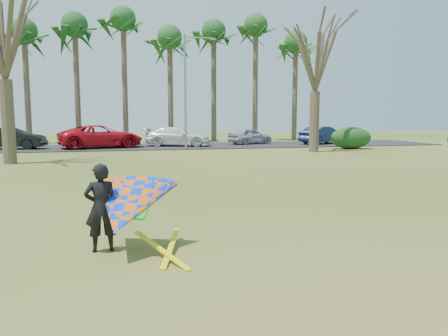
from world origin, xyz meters
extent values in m
plane|color=#254C10|center=(0.00, 0.00, 0.00)|extent=(100.00, 100.00, 0.00)
cube|color=black|center=(0.00, 25.00, 0.03)|extent=(46.00, 7.00, 0.06)
cylinder|color=#4E3F2E|center=(-10.00, 31.00, 4.50)|extent=(0.48, 0.48, 9.00)
ellipsoid|color=#194217|center=(-10.00, 31.00, 9.30)|extent=(4.84, 4.84, 3.08)
cylinder|color=#4A3A2C|center=(-6.00, 31.00, 4.85)|extent=(0.48, 0.48, 9.70)
ellipsoid|color=#174019|center=(-6.00, 31.00, 10.00)|extent=(4.84, 4.84, 3.08)
cylinder|color=#4F3D2F|center=(-2.00, 31.00, 5.20)|extent=(0.48, 0.48, 10.40)
ellipsoid|color=#19481B|center=(-2.00, 31.00, 10.70)|extent=(4.84, 4.84, 3.08)
cylinder|color=brown|center=(2.00, 31.00, 4.50)|extent=(0.48, 0.48, 9.00)
ellipsoid|color=#1A491A|center=(2.00, 31.00, 9.30)|extent=(4.84, 4.84, 3.08)
cylinder|color=#4C3B2D|center=(6.00, 31.00, 4.85)|extent=(0.48, 0.48, 9.70)
ellipsoid|color=#18431A|center=(6.00, 31.00, 10.00)|extent=(4.84, 4.84, 3.08)
cylinder|color=#4D3C2E|center=(10.00, 31.00, 5.20)|extent=(0.48, 0.48, 10.40)
ellipsoid|color=#1D491A|center=(10.00, 31.00, 10.70)|extent=(4.84, 4.84, 3.08)
cylinder|color=brown|center=(14.00, 31.00, 4.50)|extent=(0.48, 0.48, 9.00)
ellipsoid|color=#1D4819|center=(14.00, 31.00, 9.30)|extent=(4.84, 4.84, 3.08)
cylinder|color=#4C3E2D|center=(-8.00, 15.00, 2.10)|extent=(0.64, 0.64, 4.20)
cylinder|color=#463A2A|center=(10.00, 18.00, 1.99)|extent=(0.64, 0.64, 3.99)
cylinder|color=gray|center=(2.00, 22.00, 4.00)|extent=(0.16, 0.16, 8.00)
cylinder|color=gray|center=(3.00, 22.00, 7.80)|extent=(2.00, 0.10, 0.10)
cube|color=gray|center=(4.00, 22.00, 7.75)|extent=(0.40, 0.18, 0.12)
ellipsoid|color=#163E17|center=(13.71, 19.72, 0.79)|extent=(3.17, 1.44, 1.59)
imported|color=black|center=(-10.00, 24.45, 0.82)|extent=(4.77, 2.24, 1.51)
imported|color=red|center=(-3.90, 24.20, 0.89)|extent=(6.47, 4.19, 1.66)
imported|color=white|center=(1.79, 24.72, 0.79)|extent=(5.42, 3.48, 1.46)
imported|color=#A2A6B0|center=(7.95, 25.81, 0.72)|extent=(4.16, 2.90, 1.31)
imported|color=#1A254E|center=(13.87, 24.52, 0.78)|extent=(4.63, 3.17, 1.45)
imported|color=black|center=(-2.96, -0.85, 0.80)|extent=(0.61, 0.41, 1.61)
cone|color=#0435E0|center=(-2.51, -1.10, 0.85)|extent=(2.13, 2.39, 2.02)
cube|color=#0CBF19|center=(-2.39, -1.18, 0.80)|extent=(0.62, 0.60, 0.24)
cube|color=yellow|center=(-1.96, -1.45, 0.01)|extent=(0.85, 1.66, 0.28)
cube|color=yellow|center=(-1.76, -1.25, 0.01)|extent=(0.56, 1.76, 0.22)
camera|label=1|loc=(-2.61, -8.84, 2.47)|focal=35.00mm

